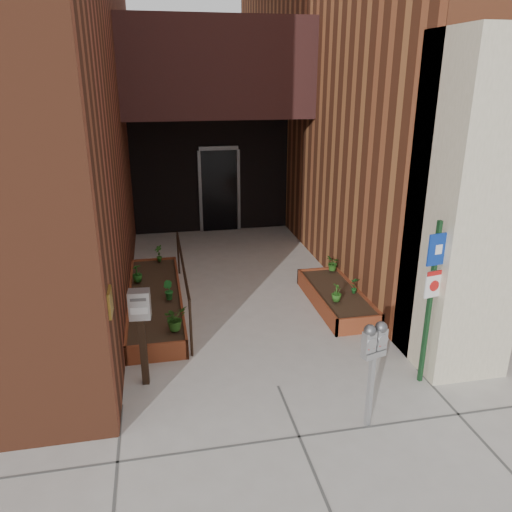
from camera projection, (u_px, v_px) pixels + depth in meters
ground at (278, 386)px, 6.58m from camera, size 80.00×80.00×0.00m
architecture at (200, 23)px, 11.21m from camera, size 20.00×14.60×10.00m
planter_left at (155, 302)px, 8.73m from camera, size 0.90×3.60×0.30m
planter_right at (336, 298)px, 8.86m from camera, size 0.80×2.20×0.30m
handrail at (183, 268)px, 8.57m from camera, size 0.04×3.34×0.90m
parking_meter at (374, 348)px, 5.50m from camera, size 0.31×0.18×1.33m
sign_post at (432, 287)px, 6.23m from camera, size 0.30×0.10×2.23m
payment_dropbox at (141, 318)px, 6.32m from camera, size 0.28×0.22×1.34m
shrub_left_a at (175, 318)px, 7.37m from camera, size 0.47×0.47×0.37m
shrub_left_b at (168, 290)px, 8.39m from camera, size 0.25×0.25×0.32m
shrub_left_c at (137, 273)px, 9.11m from camera, size 0.26×0.26×0.33m
shrub_left_d at (159, 253)px, 10.11m from camera, size 0.24×0.24×0.34m
shrub_right_a at (337, 292)px, 8.32m from camera, size 0.18×0.18×0.31m
shrub_right_b at (355, 285)px, 8.62m from camera, size 0.17×0.17×0.30m
shrub_right_c at (333, 263)px, 9.63m from camera, size 0.31×0.31×0.30m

